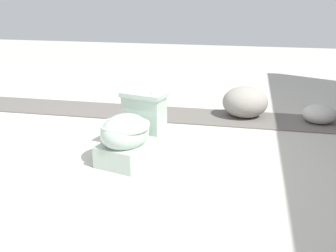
{
  "coord_description": "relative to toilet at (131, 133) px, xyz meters",
  "views": [
    {
      "loc": [
        2.8,
        0.91,
        1.31
      ],
      "look_at": [
        -0.04,
        0.32,
        0.3
      ],
      "focal_mm": 42.0,
      "sensor_mm": 36.0,
      "label": 1
    }
  ],
  "objects": [
    {
      "name": "boulder_near",
      "position": [
        -1.26,
        1.63,
        -0.12
      ],
      "size": [
        0.42,
        0.43,
        0.2
      ],
      "primitive_type": "ellipsoid",
      "rotation": [
        0.0,
        0.0,
        1.91
      ],
      "color": "#B7B2AD",
      "rests_on": "ground"
    },
    {
      "name": "ground_plane",
      "position": [
        0.03,
        -0.02,
        -0.22
      ],
      "size": [
        14.0,
        14.0,
        0.0
      ],
      "primitive_type": "plane",
      "color": "#B7B2A8"
    },
    {
      "name": "gravel_strip",
      "position": [
        -1.21,
        0.48,
        -0.21
      ],
      "size": [
        0.56,
        8.0,
        0.01
      ],
      "primitive_type": "cube",
      "color": "#605B56",
      "rests_on": "ground"
    },
    {
      "name": "boulder_far",
      "position": [
        -1.3,
        0.87,
        -0.05
      ],
      "size": [
        0.47,
        0.53,
        0.34
      ],
      "primitive_type": "ellipsoid",
      "rotation": [
        0.0,
        0.0,
        1.69
      ],
      "color": "gray",
      "rests_on": "ground"
    },
    {
      "name": "toilet",
      "position": [
        0.0,
        0.0,
        0.0
      ],
      "size": [
        0.7,
        0.52,
        0.52
      ],
      "rotation": [
        0.0,
        0.0,
        -0.26
      ],
      "color": "#B2C6B7",
      "rests_on": "ground"
    }
  ]
}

